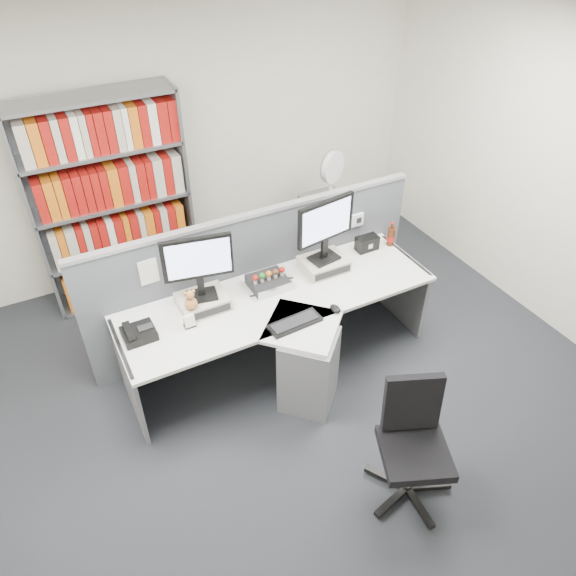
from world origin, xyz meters
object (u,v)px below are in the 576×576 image
monitor_left (198,263)px  desk_fan (332,171)px  desk (291,337)px  keyboard (295,323)px  filing_cabinet (328,231)px  cola_bottle (391,236)px  office_chair (413,439)px  mouse (335,309)px  speaker (367,243)px  desktop_pc (268,282)px  shelving_unit (112,206)px  desk_calendar (189,322)px  monitor_right (326,225)px  desk_phone (138,333)px

monitor_left → desk_fan: size_ratio=0.96×
desk → keyboard: bearing=-107.2°
monitor_left → filing_cabinet: size_ratio=0.77×
cola_bottle → office_chair: (-1.02, -1.70, -0.32)m
keyboard → desk_fan: size_ratio=0.76×
mouse → speaker: size_ratio=0.55×
office_chair → cola_bottle: bearing=59.0°
keyboard → desk_fan: 2.00m
desktop_pc → speaker: 1.03m
shelving_unit → office_chair: (1.13, -3.12, -0.49)m
filing_cabinet → desk_fan: (0.00, -0.00, 0.70)m
desk → desk_calendar: (-0.75, 0.21, 0.31)m
desk → shelving_unit: bearing=116.0°
speaker → mouse: bearing=-139.4°
keyboard → desk_calendar: desk_calendar is taller
desk → cola_bottle: 1.37m
desktop_pc → office_chair: bearing=-81.6°
mouse → filing_cabinet: mouse is taller
desk → mouse: 0.45m
monitor_left → office_chair: monitor_left is taller
desk_calendar → desktop_pc: bearing=12.9°
keyboard → shelving_unit: size_ratio=0.21×
speaker → office_chair: office_chair is taller
monitor_right → monitor_left: bearing=-180.0°
shelving_unit → desk: bearing=-64.0°
mouse → desk: bearing=155.2°
monitor_right → cola_bottle: (0.73, 0.04, -0.35)m
desk → office_chair: 1.29m
desk_calendar → office_chair: size_ratio=0.12×
shelving_unit → desk_fan: (2.10, -0.45, 0.08)m
cola_bottle → desktop_pc: bearing=-177.9°
mouse → cola_bottle: (0.94, 0.57, 0.07)m
desk_calendar → filing_cabinet: (1.95, 1.19, -0.42)m
desk → mouse: mouse is taller
keyboard → desk: bearing=72.8°
desk → shelving_unit: 2.12m
desk → monitor_right: monitor_right is taller
desk_phone → shelving_unit: (0.23, 1.58, 0.22)m
speaker → desktop_pc: bearing=-175.6°
desktop_pc → shelving_unit: shelving_unit is taller
monitor_left → cola_bottle: 1.86m
monitor_left → desktop_pc: 0.68m
monitor_left → desk_phone: 0.68m
mouse → shelving_unit: 2.34m
desk → desk_calendar: bearing=164.5°
monitor_right → mouse: 0.70m
speaker → monitor_left: bearing=-177.3°
desk → office_chair: size_ratio=2.84×
desk_fan → mouse: bearing=-119.9°
desk_phone → office_chair: bearing=-48.6°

